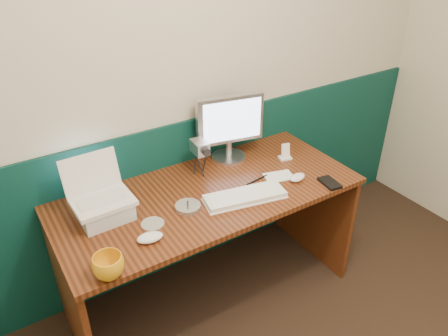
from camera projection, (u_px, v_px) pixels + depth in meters
back_wall at (193, 75)px, 2.35m from camera, size 3.50×0.04×2.50m
wainscot at (198, 192)px, 2.73m from camera, size 3.48×0.02×1.00m
desk at (210, 247)px, 2.47m from camera, size 1.60×0.70×0.75m
laptop_riser at (104, 211)px, 2.07m from camera, size 0.24×0.21×0.08m
laptop at (100, 183)px, 1.99m from camera, size 0.28×0.22×0.23m
monitor at (229, 128)px, 2.49m from camera, size 0.40×0.19×0.39m
keyboard at (245, 197)px, 2.22m from camera, size 0.43×0.22×0.02m
mouse_right at (297, 177)px, 2.37m from camera, size 0.11×0.08×0.03m
mouse_left at (150, 237)px, 1.93m from camera, size 0.13×0.09×0.04m
mug at (108, 266)px, 1.73m from camera, size 0.17×0.17×0.10m
camcorder at (200, 158)px, 2.38m from camera, size 0.10×0.13×0.20m
cd_spindle at (188, 207)px, 2.14m from camera, size 0.13×0.13×0.03m
cd_loose_a at (153, 223)px, 2.05m from camera, size 0.11×0.11×0.00m
pen at (257, 180)px, 2.37m from camera, size 0.15×0.03×0.01m
papers at (279, 176)px, 2.41m from camera, size 0.18×0.14×0.00m
dock at (285, 158)px, 2.58m from camera, size 0.08×0.07×0.01m
music_player at (286, 150)px, 2.55m from camera, size 0.05×0.04×0.09m
pda at (330, 183)px, 2.34m from camera, size 0.09×0.14×0.01m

